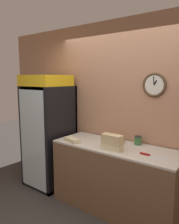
% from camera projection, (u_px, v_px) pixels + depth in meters
% --- Properties ---
extents(wall_back, '(5.20, 0.09, 2.70)m').
position_uv_depth(wall_back, '(130.00, 112.00, 3.23)').
color(wall_back, '#AD7A5B').
rests_on(wall_back, ground_plane).
extents(prep_counter, '(1.78, 0.67, 0.93)m').
position_uv_depth(prep_counter, '(115.00, 178.00, 3.06)').
color(prep_counter, brown).
rests_on(prep_counter, ground_plane).
extents(beverage_cooler, '(0.69, 0.71, 1.90)m').
position_uv_depth(beverage_cooler, '(50.00, 125.00, 3.79)').
color(beverage_cooler, black).
rests_on(beverage_cooler, ground_plane).
extents(sandwich_stack_bottom, '(0.28, 0.12, 0.07)m').
position_uv_depth(sandwich_stack_bottom, '(112.00, 147.00, 2.83)').
color(sandwich_stack_bottom, beige).
rests_on(sandwich_stack_bottom, prep_counter).
extents(sandwich_stack_middle, '(0.28, 0.13, 0.07)m').
position_uv_depth(sandwich_stack_middle, '(112.00, 142.00, 2.82)').
color(sandwich_stack_middle, tan).
rests_on(sandwich_stack_middle, sandwich_stack_bottom).
extents(sandwich_stack_top, '(0.28, 0.13, 0.07)m').
position_uv_depth(sandwich_stack_top, '(112.00, 137.00, 2.81)').
color(sandwich_stack_top, tan).
rests_on(sandwich_stack_top, sandwich_stack_middle).
extents(sandwich_flat_left, '(0.33, 0.23, 0.06)m').
position_uv_depth(sandwich_flat_left, '(114.00, 140.00, 3.20)').
color(sandwich_flat_left, tan).
rests_on(sandwich_flat_left, prep_counter).
extents(sandwich_flat_right, '(0.29, 0.19, 0.06)m').
position_uv_depth(sandwich_flat_right, '(72.00, 140.00, 3.18)').
color(sandwich_flat_right, beige).
rests_on(sandwich_flat_right, prep_counter).
extents(chefs_knife, '(0.37, 0.05, 0.02)m').
position_uv_depth(chefs_knife, '(150.00, 156.00, 2.60)').
color(chefs_knife, silver).
rests_on(chefs_knife, prep_counter).
extents(condiment_jar, '(0.10, 0.10, 0.12)m').
position_uv_depth(condiment_jar, '(138.00, 140.00, 3.05)').
color(condiment_jar, '#336B38').
rests_on(condiment_jar, prep_counter).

